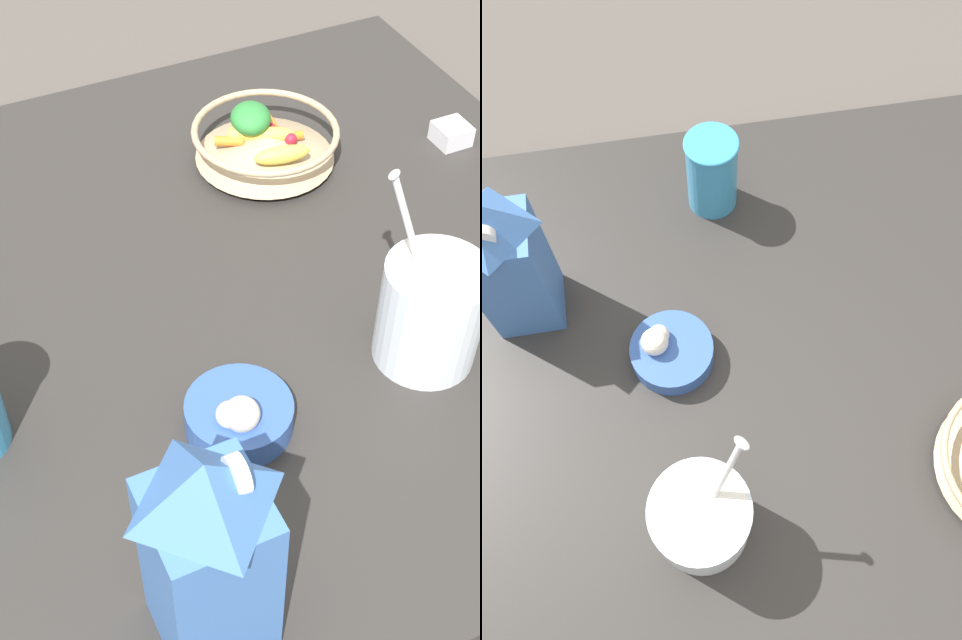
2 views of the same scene
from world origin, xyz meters
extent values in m
plane|color=#4C4742|center=(0.00, 0.00, 0.00)|extent=(6.00, 6.00, 0.00)
cube|color=#2D2B28|center=(0.00, 0.00, 0.02)|extent=(1.04, 1.04, 0.04)
cylinder|color=tan|center=(0.21, -0.14, 0.04)|extent=(0.11, 0.11, 0.01)
cone|color=tan|center=(0.21, -0.14, 0.07)|extent=(0.20, 0.20, 0.04)
torus|color=tan|center=(0.21, -0.14, 0.09)|extent=(0.21, 0.21, 0.01)
ellipsoid|color=#EFD64C|center=(0.21, -0.14, 0.08)|extent=(0.05, 0.09, 0.02)
ellipsoid|color=#EFD64C|center=(0.23, -0.12, 0.09)|extent=(0.05, 0.07, 0.03)
ellipsoid|color=#EFD64C|center=(0.16, -0.14, 0.09)|extent=(0.04, 0.08, 0.03)
cylinder|color=orange|center=(0.25, -0.16, 0.08)|extent=(0.05, 0.02, 0.01)
cylinder|color=orange|center=(0.22, -0.09, 0.08)|extent=(0.03, 0.04, 0.01)
cylinder|color=orange|center=(0.20, -0.17, 0.08)|extent=(0.02, 0.05, 0.01)
sphere|color=red|center=(0.23, -0.16, 0.08)|extent=(0.02, 0.02, 0.02)
sphere|color=red|center=(0.21, -0.14, 0.08)|extent=(0.02, 0.02, 0.02)
sphere|color=red|center=(0.19, -0.17, 0.08)|extent=(0.02, 0.02, 0.02)
ellipsoid|color=#2D7F38|center=(0.23, -0.12, 0.11)|extent=(0.09, 0.08, 0.04)
cube|color=#3D6BB2|center=(-0.41, 0.22, 0.14)|extent=(0.09, 0.09, 0.20)
pyramid|color=#3D6BB2|center=(-0.41, 0.22, 0.27)|extent=(0.09, 0.09, 0.05)
cylinder|color=white|center=(-0.41, 0.19, 0.27)|extent=(0.03, 0.01, 0.03)
cylinder|color=silver|center=(-0.21, -0.14, 0.10)|extent=(0.12, 0.12, 0.13)
cylinder|color=white|center=(-0.21, -0.14, 0.16)|extent=(0.11, 0.11, 0.02)
cylinder|color=silver|center=(-0.18, -0.12, 0.19)|extent=(0.06, 0.05, 0.17)
ellipsoid|color=silver|center=(-0.15, -0.10, 0.27)|extent=(0.02, 0.02, 0.01)
cube|color=silver|center=(0.14, -0.41, 0.05)|extent=(0.05, 0.05, 0.03)
cube|color=brown|center=(0.14, -0.41, 0.05)|extent=(0.04, 0.04, 0.02)
cylinder|color=#3356A3|center=(-0.21, 0.10, 0.06)|extent=(0.12, 0.12, 0.04)
sphere|color=silver|center=(-0.23, 0.12, 0.08)|extent=(0.03, 0.03, 0.03)
sphere|color=silver|center=(-0.23, 0.11, 0.09)|extent=(0.04, 0.04, 0.04)
camera|label=1|loc=(-0.75, 0.35, 0.82)|focal=50.00mm
camera|label=2|loc=(-0.20, -0.25, 0.88)|focal=35.00mm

